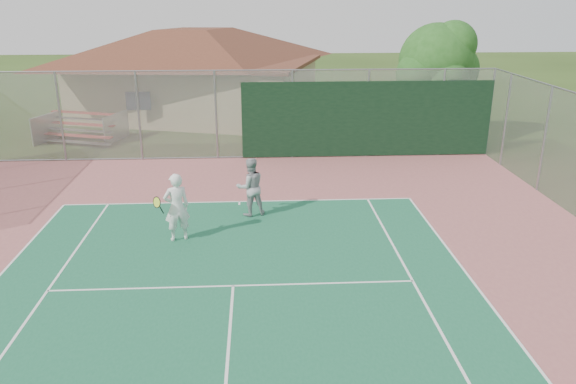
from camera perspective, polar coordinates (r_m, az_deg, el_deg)
The scene contains 7 objects.
back_fence at distance 22.39m, azimuth 0.71°, elevation 7.64°, with size 20.08×0.11×3.53m.
side_fence_right at distance 20.26m, azimuth 24.60°, elevation 4.86°, with size 0.08×9.00×3.50m.
clubhouse at distance 30.84m, azimuth -9.33°, elevation 12.69°, with size 14.44×11.59×5.44m.
bleachers at distance 26.90m, azimuth -20.28°, elevation 6.20°, with size 3.78×2.82×1.21m.
tree at distance 25.38m, azimuth 15.02°, elevation 12.48°, with size 3.77×3.57×5.26m.
player_white_front at distance 15.07m, azimuth -11.26°, elevation -1.58°, with size 1.01×0.79×1.85m.
player_grey_back at distance 16.53m, azimuth -3.83°, elevation 0.46°, with size 1.01×0.88×1.75m.
Camera 1 is at (0.61, -4.89, 6.22)m, focal length 35.00 mm.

